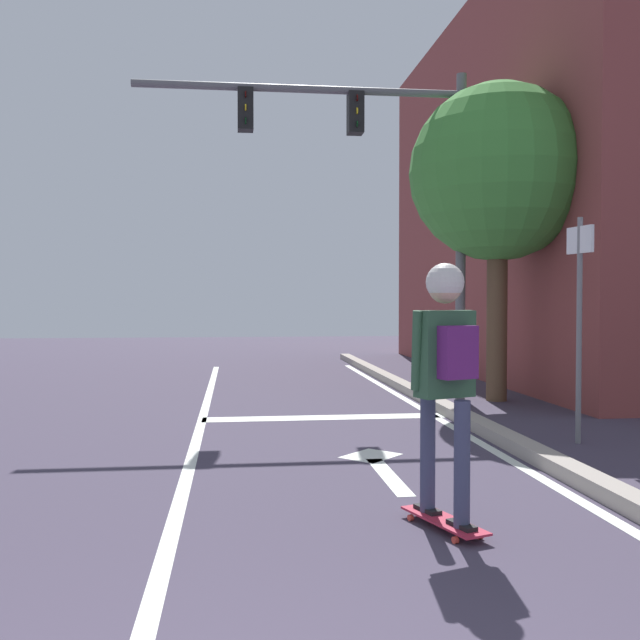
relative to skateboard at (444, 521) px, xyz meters
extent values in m
cube|color=silver|center=(-1.89, 2.47, -0.06)|extent=(0.12, 20.00, 0.01)
cube|color=silver|center=(1.29, 2.47, -0.06)|extent=(0.12, 20.00, 0.01)
cube|color=silver|center=(-0.22, 4.82, -0.06)|extent=(3.33, 0.40, 0.01)
cube|color=silver|center=(-0.06, 1.54, -0.06)|extent=(0.16, 1.40, 0.01)
cube|color=silver|center=(-0.06, 2.39, -0.06)|extent=(0.71, 0.71, 0.01)
cube|color=#9E9489|center=(1.54, 2.47, 0.01)|extent=(0.24, 24.00, 0.14)
cube|color=#AC2339|center=(0.00, 0.00, 0.00)|extent=(0.46, 0.82, 0.02)
cube|color=#B2B2B7|center=(-0.09, 0.25, -0.01)|extent=(0.18, 0.10, 0.01)
cylinder|color=#CF3F33|center=(-0.18, 0.22, -0.04)|extent=(0.04, 0.05, 0.05)
cylinder|color=#CF3F33|center=(0.01, 0.29, -0.04)|extent=(0.04, 0.05, 0.05)
cube|color=#B2B2B7|center=(0.09, -0.25, -0.01)|extent=(0.18, 0.10, 0.01)
cylinder|color=#CF3F33|center=(-0.01, -0.29, -0.04)|extent=(0.04, 0.05, 0.05)
cylinder|color=#CF3F33|center=(0.18, -0.22, -0.04)|extent=(0.04, 0.05, 0.05)
cylinder|color=#3A3E5B|center=(-0.07, 0.19, 0.44)|extent=(0.11, 0.11, 0.86)
cube|color=black|center=(-0.07, 0.19, 0.03)|extent=(0.16, 0.26, 0.03)
cylinder|color=#3A3E5B|center=(0.07, -0.19, 0.44)|extent=(0.11, 0.11, 0.86)
cube|color=black|center=(0.07, -0.19, 0.03)|extent=(0.16, 0.26, 0.03)
cube|color=#2E5438|center=(0.00, 0.00, 1.17)|extent=(0.44, 0.30, 0.60)
cylinder|color=#2E5438|center=(-0.21, -0.04, 1.20)|extent=(0.07, 0.12, 0.55)
cylinder|color=#2E5438|center=(0.19, 0.10, 1.20)|extent=(0.07, 0.10, 0.55)
sphere|color=tan|center=(0.00, 0.00, 1.64)|extent=(0.24, 0.24, 0.24)
sphere|color=silver|center=(0.00, 0.00, 1.67)|extent=(0.27, 0.27, 0.27)
cube|color=#5A1D64|center=(0.05, -0.13, 1.19)|extent=(0.29, 0.22, 0.36)
cylinder|color=#5F5F62|center=(2.16, 6.32, 2.54)|extent=(0.16, 0.16, 5.21)
cylinder|color=#5F5F62|center=(-0.41, 6.32, 4.82)|extent=(5.15, 0.12, 0.12)
cube|color=black|center=(0.44, 6.32, 4.47)|extent=(0.24, 0.28, 0.64)
cylinder|color=#3A0605|center=(0.44, 6.17, 4.67)|extent=(0.02, 0.10, 0.10)
cylinder|color=yellow|center=(0.44, 6.17, 4.47)|extent=(0.02, 0.10, 0.10)
cylinder|color=black|center=(0.44, 6.17, 4.27)|extent=(0.02, 0.10, 0.10)
cube|color=black|center=(-1.27, 6.32, 4.47)|extent=(0.24, 0.28, 0.64)
cylinder|color=#3A0605|center=(-1.27, 6.17, 4.67)|extent=(0.02, 0.10, 0.10)
cylinder|color=yellow|center=(-1.27, 6.17, 4.47)|extent=(0.02, 0.10, 0.10)
cylinder|color=black|center=(-1.27, 6.17, 4.27)|extent=(0.02, 0.10, 0.10)
cylinder|color=slate|center=(2.37, 2.75, 1.20)|extent=(0.06, 0.06, 2.53)
cube|color=white|center=(2.37, 2.75, 2.22)|extent=(0.11, 0.44, 0.30)
cylinder|color=brown|center=(2.70, 6.15, 1.33)|extent=(0.32, 0.32, 2.79)
sphere|color=#408A37|center=(2.70, 6.15, 3.57)|extent=(2.81, 2.81, 2.81)
camera|label=1|loc=(-1.45, -4.81, 1.54)|focal=40.12mm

